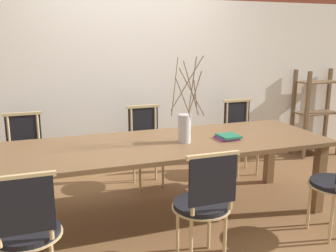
# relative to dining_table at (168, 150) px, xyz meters

# --- Properties ---
(ground_plane) EXTENTS (16.00, 16.00, 0.00)m
(ground_plane) POSITION_rel_dining_table_xyz_m (0.00, 0.00, -0.65)
(ground_plane) COLOR brown
(wall_rear) EXTENTS (12.00, 0.06, 3.20)m
(wall_rear) POSITION_rel_dining_table_xyz_m (0.00, 1.37, 0.95)
(wall_rear) COLOR white
(wall_rear) RESTS_ON ground_plane
(dining_table) EXTENTS (2.99, 1.02, 0.73)m
(dining_table) POSITION_rel_dining_table_xyz_m (0.00, 0.00, 0.00)
(dining_table) COLOR brown
(dining_table) RESTS_ON ground_plane
(chair_near_leftend) EXTENTS (0.43, 0.43, 0.90)m
(chair_near_leftend) POSITION_rel_dining_table_xyz_m (-1.22, -0.83, -0.15)
(chair_near_leftend) COLOR black
(chair_near_leftend) RESTS_ON ground_plane
(chair_near_left) EXTENTS (0.43, 0.43, 0.90)m
(chair_near_left) POSITION_rel_dining_table_xyz_m (-0.02, -0.83, -0.15)
(chair_near_left) COLOR black
(chair_near_left) RESTS_ON ground_plane
(chair_far_leftend) EXTENTS (0.43, 0.43, 0.90)m
(chair_far_leftend) POSITION_rel_dining_table_xyz_m (-1.26, 0.83, -0.15)
(chair_far_leftend) COLOR black
(chair_far_leftend) RESTS_ON ground_plane
(chair_far_left) EXTENTS (0.43, 0.43, 0.90)m
(chair_far_left) POSITION_rel_dining_table_xyz_m (0.04, 0.83, -0.15)
(chair_far_left) COLOR black
(chair_far_left) RESTS_ON ground_plane
(chair_far_center) EXTENTS (0.43, 0.43, 0.90)m
(chair_far_center) POSITION_rel_dining_table_xyz_m (1.26, 0.83, -0.15)
(chair_far_center) COLOR black
(chair_far_center) RESTS_ON ground_plane
(vase_centerpiece) EXTENTS (0.34, 0.35, 0.77)m
(vase_centerpiece) POSITION_rel_dining_table_xyz_m (0.14, -0.05, 0.23)
(vase_centerpiece) COLOR silver
(vase_centerpiece) RESTS_ON dining_table
(book_stack) EXTENTS (0.21, 0.21, 0.04)m
(book_stack) POSITION_rel_dining_table_xyz_m (0.57, -0.09, 0.10)
(book_stack) COLOR #842D8C
(book_stack) RESTS_ON dining_table
(shelving_rack) EXTENTS (0.65, 0.34, 1.22)m
(shelving_rack) POSITION_rel_dining_table_xyz_m (2.66, 1.13, -0.04)
(shelving_rack) COLOR brown
(shelving_rack) RESTS_ON ground_plane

